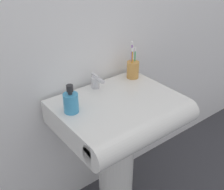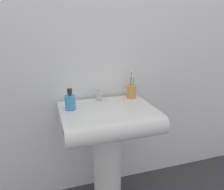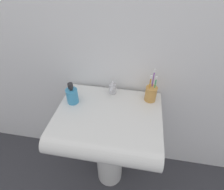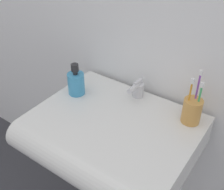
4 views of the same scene
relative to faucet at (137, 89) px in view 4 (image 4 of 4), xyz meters
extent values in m
cube|color=white|center=(0.01, -0.17, -0.10)|extent=(0.63, 0.45, 0.13)
cylinder|color=white|center=(0.01, -0.40, -0.10)|extent=(0.63, 0.13, 0.13)
cylinder|color=silver|center=(0.00, 0.01, -0.01)|extent=(0.05, 0.05, 0.06)
cylinder|color=silver|center=(0.00, -0.03, 0.02)|extent=(0.02, 0.07, 0.02)
cube|color=silver|center=(0.00, 0.01, 0.04)|extent=(0.01, 0.06, 0.01)
cylinder|color=#D19347|center=(0.25, -0.02, 0.01)|extent=(0.07, 0.07, 0.10)
cylinder|color=orange|center=(0.23, -0.03, 0.05)|extent=(0.01, 0.01, 0.16)
cube|color=white|center=(0.23, -0.03, 0.14)|extent=(0.01, 0.01, 0.02)
cylinder|color=#3FB266|center=(0.26, -0.02, 0.05)|extent=(0.01, 0.01, 0.15)
cube|color=white|center=(0.26, -0.02, 0.13)|extent=(0.01, 0.01, 0.02)
cylinder|color=purple|center=(0.25, -0.01, 0.07)|extent=(0.01, 0.01, 0.18)
cube|color=white|center=(0.25, -0.01, 0.17)|extent=(0.01, 0.01, 0.02)
cylinder|color=#3F99CC|center=(-0.23, -0.13, 0.01)|extent=(0.07, 0.07, 0.10)
cylinder|color=#262628|center=(-0.23, -0.13, 0.06)|extent=(0.02, 0.02, 0.01)
cylinder|color=#262628|center=(-0.23, -0.13, 0.09)|extent=(0.03, 0.03, 0.03)
camera|label=1|loc=(-0.77, -1.14, 0.69)|focal=45.00mm
camera|label=2|loc=(-0.38, -1.50, 0.49)|focal=35.00mm
camera|label=3|loc=(0.15, -0.90, 0.71)|focal=28.00mm
camera|label=4|loc=(0.48, -0.87, 0.66)|focal=45.00mm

